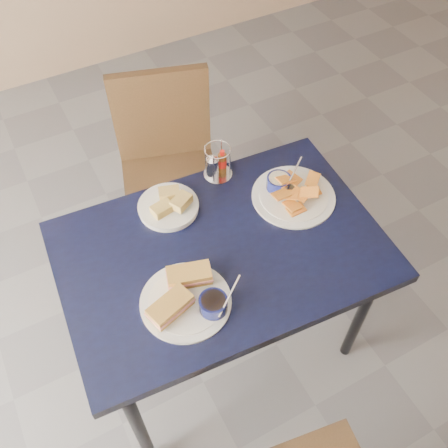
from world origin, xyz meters
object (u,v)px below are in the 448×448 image
plantain_plate (290,192)px  condiment_caddy (216,164)px  sandwich_plate (188,297)px  dining_table (222,260)px  bread_basket (169,206)px  chair_far (162,158)px

plantain_plate → condiment_caddy: 0.29m
sandwich_plate → dining_table: bearing=35.0°
dining_table → condiment_caddy: (0.14, 0.32, 0.13)m
sandwich_plate → bread_basket: sandwich_plate is taller
condiment_caddy → bread_basket: bearing=-162.3°
bread_basket → chair_far: bearing=71.8°
dining_table → sandwich_plate: (-0.19, -0.13, 0.10)m
bread_basket → dining_table: bearing=-70.5°
dining_table → chair_far: (0.07, 0.72, -0.15)m
sandwich_plate → bread_basket: (0.10, 0.37, -0.00)m
sandwich_plate → bread_basket: bearing=74.7°
plantain_plate → bread_basket: 0.44m
sandwich_plate → bread_basket: 0.39m
dining_table → sandwich_plate: size_ratio=3.70×
dining_table → bread_basket: (-0.09, 0.24, 0.09)m
sandwich_plate → bread_basket: size_ratio=1.43×
plantain_plate → chair_far: bearing=112.9°
chair_far → bread_basket: size_ratio=4.24×
dining_table → bread_basket: bearing=109.5°
dining_table → sandwich_plate: bearing=-145.0°
condiment_caddy → chair_far: bearing=100.3°
chair_far → sandwich_plate: (-0.26, -0.85, 0.25)m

